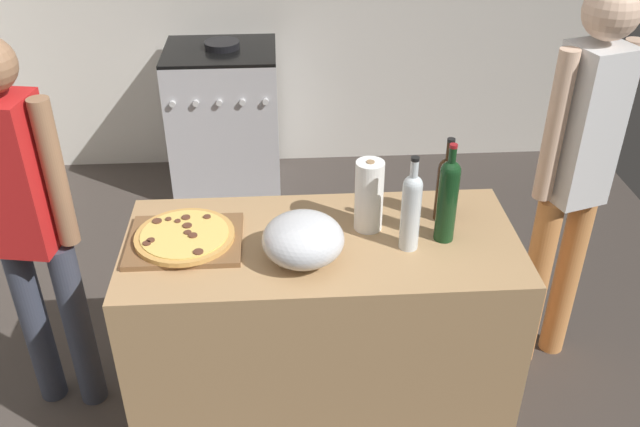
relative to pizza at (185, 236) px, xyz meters
The scene contains 12 objects.
ground_plane 1.30m from the pizza, 69.44° to the left, with size 4.70×3.66×0.02m, color #3F3833.
counter 0.68m from the pizza, ahead, with size 1.42×0.65×0.90m, color tan.
cutting_board 0.02m from the pizza, 40.38° to the right, with size 0.40×0.32×0.02m, color brown.
pizza is the anchor object (origin of this frame).
mixing_bowl 0.44m from the pizza, 17.52° to the right, with size 0.28×0.28×0.17m.
paper_towel_roll 0.67m from the pizza, ahead, with size 0.10×0.10×0.27m.
wine_bottle_clear 0.96m from the pizza, ahead, with size 0.07×0.07×0.33m.
wine_bottle_amber 0.80m from the pizza, ahead, with size 0.07×0.07×0.36m.
wine_bottle_green 0.93m from the pizza, ahead, with size 0.07×0.07×0.37m.
stove 2.06m from the pizza, 89.98° to the left, with size 0.67×0.59×0.98m.
person_in_stripes 0.62m from the pizza, 163.90° to the left, with size 0.36×0.23×1.61m.
person_in_red 1.56m from the pizza, 11.56° to the left, with size 0.36×0.25×1.71m.
Camera 1 is at (0.04, -1.33, 2.29)m, focal length 38.57 mm.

